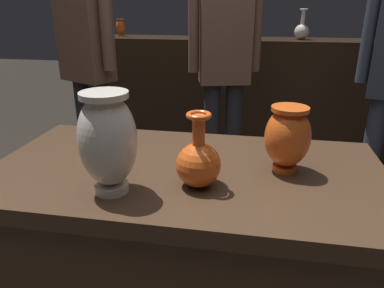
{
  "coord_description": "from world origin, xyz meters",
  "views": [
    {
      "loc": [
        0.2,
        -1.0,
        1.27
      ],
      "look_at": [
        0.03,
        -0.05,
        0.9
      ],
      "focal_mm": 34.42,
      "sensor_mm": 36.0,
      "label": 1
    }
  ],
  "objects_px": {
    "vase_left_accent": "(108,140)",
    "vase_tall_behind": "(288,137)",
    "shelf_vase_right": "(302,30)",
    "visitor_center_back": "(224,61)",
    "shelf_vase_far_right": "(372,29)",
    "shelf_vase_far_left": "(121,27)",
    "vase_centerpiece": "(198,162)",
    "shelf_vase_center": "(238,20)",
    "visitor_near_left": "(86,53)"
  },
  "relations": [
    {
      "from": "vase_left_accent",
      "to": "vase_tall_behind",
      "type": "bearing_deg",
      "value": 24.98
    },
    {
      "from": "shelf_vase_right",
      "to": "visitor_center_back",
      "type": "bearing_deg",
      "value": -124.91
    },
    {
      "from": "shelf_vase_far_right",
      "to": "shelf_vase_far_left",
      "type": "bearing_deg",
      "value": 177.44
    },
    {
      "from": "vase_centerpiece",
      "to": "shelf_vase_far_left",
      "type": "xyz_separation_m",
      "value": [
        -1.1,
        2.37,
        0.2
      ]
    },
    {
      "from": "shelf_vase_far_left",
      "to": "shelf_vase_center",
      "type": "bearing_deg",
      "value": 0.88
    },
    {
      "from": "visitor_near_left",
      "to": "visitor_center_back",
      "type": "bearing_deg",
      "value": -132.65
    },
    {
      "from": "vase_centerpiece",
      "to": "visitor_center_back",
      "type": "xyz_separation_m",
      "value": [
        -0.08,
        1.52,
        0.05
      ]
    },
    {
      "from": "shelf_vase_far_left",
      "to": "shelf_vase_far_right",
      "type": "bearing_deg",
      "value": -2.56
    },
    {
      "from": "vase_centerpiece",
      "to": "shelf_vase_center",
      "type": "distance_m",
      "value": 2.4
    },
    {
      "from": "visitor_center_back",
      "to": "shelf_vase_far_right",
      "type": "bearing_deg",
      "value": -160.26
    },
    {
      "from": "vase_left_accent",
      "to": "visitor_near_left",
      "type": "relative_size",
      "value": 0.16
    },
    {
      "from": "vase_tall_behind",
      "to": "visitor_near_left",
      "type": "height_order",
      "value": "visitor_near_left"
    },
    {
      "from": "shelf_vase_far_right",
      "to": "shelf_vase_far_left",
      "type": "xyz_separation_m",
      "value": [
        -2.08,
        0.09,
        -0.01
      ]
    },
    {
      "from": "shelf_vase_far_right",
      "to": "vase_left_accent",
      "type": "bearing_deg",
      "value": -117.15
    },
    {
      "from": "vase_centerpiece",
      "to": "vase_left_accent",
      "type": "distance_m",
      "value": 0.25
    },
    {
      "from": "vase_left_accent",
      "to": "shelf_vase_right",
      "type": "bearing_deg",
      "value": 73.9
    },
    {
      "from": "vase_centerpiece",
      "to": "shelf_vase_center",
      "type": "bearing_deg",
      "value": 91.33
    },
    {
      "from": "visitor_near_left",
      "to": "visitor_center_back",
      "type": "xyz_separation_m",
      "value": [
        0.8,
        0.31,
        -0.07
      ]
    },
    {
      "from": "shelf_vase_center",
      "to": "vase_left_accent",
      "type": "bearing_deg",
      "value": -93.87
    },
    {
      "from": "vase_centerpiece",
      "to": "shelf_vase_right",
      "type": "xyz_separation_m",
      "value": [
        0.46,
        2.31,
        0.19
      ]
    },
    {
      "from": "vase_centerpiece",
      "to": "vase_tall_behind",
      "type": "height_order",
      "value": "vase_centerpiece"
    },
    {
      "from": "vase_centerpiece",
      "to": "shelf_vase_far_right",
      "type": "distance_m",
      "value": 2.49
    },
    {
      "from": "shelf_vase_far_left",
      "to": "shelf_vase_center",
      "type": "distance_m",
      "value": 1.04
    },
    {
      "from": "shelf_vase_far_right",
      "to": "vase_tall_behind",
      "type": "bearing_deg",
      "value": -109.23
    },
    {
      "from": "shelf_vase_right",
      "to": "shelf_vase_far_left",
      "type": "xyz_separation_m",
      "value": [
        -1.56,
        0.07,
        0.01
      ]
    },
    {
      "from": "shelf_vase_far_right",
      "to": "vase_centerpiece",
      "type": "bearing_deg",
      "value": -113.38
    },
    {
      "from": "shelf_vase_right",
      "to": "visitor_near_left",
      "type": "xyz_separation_m",
      "value": [
        -1.35,
        -1.09,
        -0.08
      ]
    },
    {
      "from": "shelf_vase_right",
      "to": "shelf_vase_far_right",
      "type": "bearing_deg",
      "value": -2.99
    },
    {
      "from": "visitor_center_back",
      "to": "vase_tall_behind",
      "type": "bearing_deg",
      "value": 87.44
    },
    {
      "from": "visitor_center_back",
      "to": "visitor_near_left",
      "type": "bearing_deg",
      "value": 5.8
    },
    {
      "from": "vase_centerpiece",
      "to": "vase_left_accent",
      "type": "height_order",
      "value": "vase_left_accent"
    },
    {
      "from": "vase_left_accent",
      "to": "visitor_center_back",
      "type": "xyz_separation_m",
      "value": [
        0.14,
        1.6,
        -0.03
      ]
    },
    {
      "from": "vase_centerpiece",
      "to": "visitor_center_back",
      "type": "height_order",
      "value": "visitor_center_back"
    },
    {
      "from": "shelf_vase_far_right",
      "to": "visitor_near_left",
      "type": "distance_m",
      "value": 2.15
    },
    {
      "from": "vase_tall_behind",
      "to": "shelf_vase_far_left",
      "type": "bearing_deg",
      "value": 120.88
    },
    {
      "from": "shelf_vase_far_right",
      "to": "shelf_vase_center",
      "type": "height_order",
      "value": "shelf_vase_center"
    },
    {
      "from": "vase_tall_behind",
      "to": "visitor_center_back",
      "type": "bearing_deg",
      "value": 102.98
    },
    {
      "from": "shelf_vase_far_left",
      "to": "shelf_vase_center",
      "type": "relative_size",
      "value": 0.48
    },
    {
      "from": "shelf_vase_far_right",
      "to": "shelf_vase_right",
      "type": "distance_m",
      "value": 0.52
    },
    {
      "from": "vase_left_accent",
      "to": "vase_centerpiece",
      "type": "bearing_deg",
      "value": 18.53
    },
    {
      "from": "shelf_vase_far_right",
      "to": "visitor_near_left",
      "type": "xyz_separation_m",
      "value": [
        -1.87,
        -1.07,
        -0.1
      ]
    },
    {
      "from": "shelf_vase_right",
      "to": "shelf_vase_center",
      "type": "xyz_separation_m",
      "value": [
        -0.52,
        0.08,
        0.07
      ]
    },
    {
      "from": "vase_left_accent",
      "to": "shelf_vase_far_right",
      "type": "bearing_deg",
      "value": 62.85
    },
    {
      "from": "shelf_vase_right",
      "to": "visitor_near_left",
      "type": "relative_size",
      "value": 0.14
    },
    {
      "from": "vase_centerpiece",
      "to": "vase_tall_behind",
      "type": "xyz_separation_m",
      "value": [
        0.24,
        0.14,
        0.04
      ]
    },
    {
      "from": "vase_tall_behind",
      "to": "shelf_vase_center",
      "type": "distance_m",
      "value": 2.28
    },
    {
      "from": "vase_left_accent",
      "to": "visitor_center_back",
      "type": "distance_m",
      "value": 1.61
    },
    {
      "from": "visitor_center_back",
      "to": "shelf_vase_center",
      "type": "bearing_deg",
      "value": -107.19
    },
    {
      "from": "vase_left_accent",
      "to": "shelf_vase_far_right",
      "type": "height_order",
      "value": "shelf_vase_far_right"
    },
    {
      "from": "vase_tall_behind",
      "to": "visitor_center_back",
      "type": "height_order",
      "value": "visitor_center_back"
    }
  ]
}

